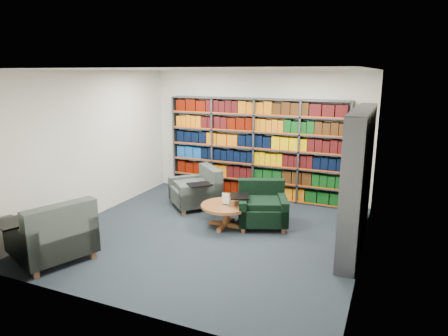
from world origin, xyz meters
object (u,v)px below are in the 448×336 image
at_px(chair_teal_left, 199,191).
at_px(coffee_table, 226,209).
at_px(chair_teal_front, 54,236).
at_px(chair_green_right, 262,207).

relative_size(chair_teal_left, coffee_table, 1.42).
bearing_deg(chair_teal_front, chair_teal_left, 74.38).
height_order(chair_green_right, chair_teal_front, chair_teal_front).
xyz_separation_m(chair_teal_left, chair_green_right, (1.52, -0.44, -0.01)).
distance_m(chair_teal_front, coffee_table, 2.89).
relative_size(chair_green_right, chair_teal_front, 0.84).
bearing_deg(chair_teal_front, chair_green_right, 47.97).
bearing_deg(chair_teal_left, chair_teal_front, -105.62).
bearing_deg(chair_green_right, coffee_table, -144.06).
distance_m(chair_green_right, chair_teal_front, 3.56).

